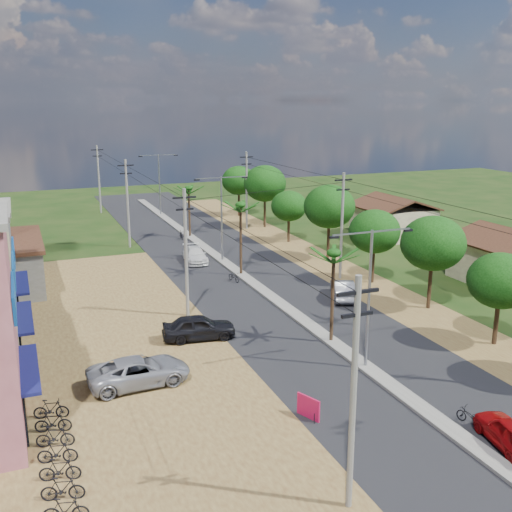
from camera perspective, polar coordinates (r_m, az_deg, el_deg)
The scene contains 36 objects.
ground at distance 34.98m, azimuth 10.37°, elevation -10.47°, with size 160.00×160.00×0.00m, color black.
road at distance 47.38m, azimuth 0.69°, elevation -3.43°, with size 12.00×110.00×0.04m, color black.
median at distance 50.01m, azimuth -0.63°, elevation -2.37°, with size 1.00×90.00×0.18m, color #605E56.
dirt_lot_west at distance 37.61m, azimuth -16.76°, elevation -9.01°, with size 18.00×46.00×0.04m, color brown.
dirt_shoulder_east at distance 51.12m, azimuth 9.53°, elevation -2.28°, with size 5.00×90.00×0.03m, color brown.
house_east_near at distance 53.73m, azimuth 23.00°, elevation 0.19°, with size 7.60×7.50×4.60m.
house_east_far at distance 67.84m, azimuth 12.95°, elevation 3.79°, with size 7.60×7.50×4.60m.
tree_east_b at distance 39.12m, azimuth 22.27°, elevation -2.20°, with size 4.00×4.00×5.83m.
tree_east_c at distance 44.24m, azimuth 16.50°, elevation 1.17°, with size 4.60×4.60×6.83m.
tree_east_d at distance 49.70m, azimuth 11.22°, elevation 2.30°, with size 4.20×4.20×6.13m.
tree_east_e at distance 56.38m, azimuth 7.00°, elevation 4.69°, with size 4.80×4.80×7.14m.
tree_east_f at distance 63.42m, azimuth 3.16°, elevation 4.77°, with size 3.80×3.80×5.52m.
tree_east_g at distance 70.69m, azimuth 0.85°, elevation 6.92°, with size 5.00×5.00×7.38m.
tree_east_h at distance 78.03m, azimuth -1.66°, elevation 7.19°, with size 4.40×4.40×6.52m.
palm_median_near at distance 36.33m, azimuth 7.42°, elevation -0.10°, with size 2.00×2.00×6.15m.
palm_median_mid at distance 50.47m, azimuth -1.48°, elevation 4.57°, with size 2.00×2.00×6.55m.
palm_median_far at distance 65.61m, azimuth -6.42°, elevation 6.25°, with size 2.00×2.00×5.85m.
streetlight_near at distance 33.26m, azimuth 10.75°, elevation -2.98°, with size 5.10×0.18×8.00m.
streetlight_mid at distance 55.30m, azimuth -3.30°, elevation 4.26°, with size 5.10×0.18×8.00m.
streetlight_far at distance 79.13m, azimuth -9.19°, elevation 7.22°, with size 5.10×0.18×8.00m.
utility_pole_w_a at distance 21.93m, azimuth 9.28°, elevation -12.51°, with size 1.60×0.24×9.00m.
utility_pole_w_b at distance 41.15m, azimuth -6.69°, elevation 0.54°, with size 1.60×0.24×9.00m.
utility_pole_w_c at distance 62.24m, azimuth -12.14°, elevation 5.09°, with size 1.60×0.24×9.00m.
utility_pole_w_d at distance 82.81m, azimuth -14.74°, elevation 7.24°, with size 1.60×0.24×9.00m.
utility_pole_e_b at distance 50.30m, azimuth 8.19°, elevation 3.07°, with size 1.60×0.24×9.00m.
utility_pole_e_c at distance 69.90m, azimuth -0.90°, elevation 6.43°, with size 1.60×0.24×9.00m.
car_red_near at distance 29.18m, azimuth 23.15°, elevation -15.33°, with size 1.64×4.07×1.39m, color maroon.
car_silver_mid at distance 46.09m, azimuth 8.27°, elevation -3.19°, with size 1.53×4.38×1.44m, color gray.
car_white_far at distance 56.21m, azimuth -5.83°, elevation 0.08°, with size 1.87×4.59×1.33m, color beige.
car_parked_silver at distance 32.86m, azimuth -11.08°, elevation -10.78°, with size 2.49×5.39×1.50m, color gray.
car_parked_dark at distance 38.20m, azimuth -5.47°, elevation -6.81°, with size 1.85×4.60×1.57m, color black.
moto_rider_east at distance 30.43m, azimuth 19.80°, elevation -14.30°, with size 0.55×1.58×0.83m, color black.
moto_rider_west_a at distance 49.94m, azimuth -2.11°, elevation -2.03°, with size 0.54×1.53×0.81m, color black.
moto_rider_west_b at distance 65.43m, azimuth -7.13°, elevation 1.96°, with size 0.46×1.64×0.99m, color black.
roadside_sign at distance 29.37m, azimuth 5.01°, elevation -14.19°, with size 0.60×1.29×1.13m.
parked_scooter_row at distance 27.44m, azimuth -18.39°, elevation -17.34°, with size 1.73×8.68×1.00m.
Camera 1 is at (-17.41, -26.55, 14.68)m, focal length 42.00 mm.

